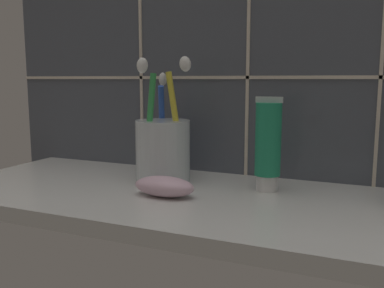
% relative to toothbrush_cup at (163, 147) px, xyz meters
% --- Properties ---
extents(sink_counter, '(0.75, 0.28, 0.02)m').
position_rel_toothbrush_cup_xyz_m(sink_counter, '(0.09, -0.06, -0.06)').
color(sink_counter, silver).
rests_on(sink_counter, ground).
extents(tile_wall_backsplash, '(0.85, 0.02, 0.46)m').
position_rel_toothbrush_cup_xyz_m(tile_wall_backsplash, '(0.09, 0.09, 0.16)').
color(tile_wall_backsplash, '#4C515B').
rests_on(tile_wall_backsplash, ground).
extents(toothbrush_cup, '(0.09, 0.12, 0.18)m').
position_rel_toothbrush_cup_xyz_m(toothbrush_cup, '(0.00, 0.00, 0.00)').
color(toothbrush_cup, silver).
rests_on(toothbrush_cup, sink_counter).
extents(toothpaste_tube, '(0.04, 0.03, 0.13)m').
position_rel_toothbrush_cup_xyz_m(toothpaste_tube, '(0.16, -0.00, 0.01)').
color(toothpaste_tube, white).
rests_on(toothpaste_tube, sink_counter).
extents(soap_bar, '(0.08, 0.04, 0.03)m').
position_rel_toothbrush_cup_xyz_m(soap_bar, '(0.04, -0.08, -0.04)').
color(soap_bar, '#DBB2C6').
rests_on(soap_bar, sink_counter).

